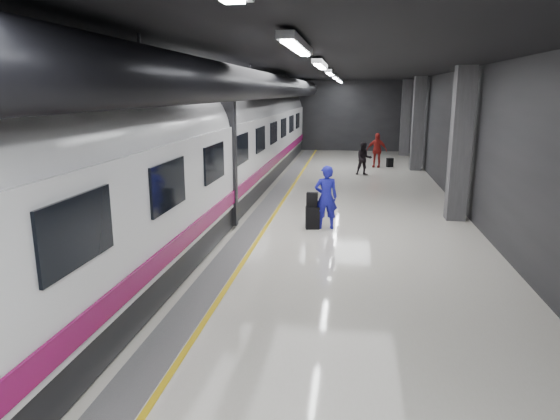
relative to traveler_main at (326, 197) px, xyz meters
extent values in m
plane|color=silver|center=(-0.73, -0.37, -0.90)|extent=(40.00, 40.00, 0.00)
cube|color=black|center=(-0.73, -0.37, 3.60)|extent=(10.00, 40.00, 0.02)
cube|color=#28282B|center=(-0.73, 19.63, 1.35)|extent=(10.00, 0.02, 4.50)
cube|color=#28282B|center=(-5.73, -0.37, 1.35)|extent=(0.02, 40.00, 4.50)
cube|color=#28282B|center=(4.27, -0.37, 1.35)|extent=(0.02, 40.00, 4.50)
cube|color=slate|center=(-2.08, -0.37, -0.89)|extent=(0.65, 39.80, 0.01)
cube|color=yellow|center=(-1.68, -0.37, -0.89)|extent=(0.10, 39.80, 0.01)
cylinder|color=black|center=(-2.03, -0.37, 3.05)|extent=(0.80, 38.00, 0.80)
cube|color=silver|center=(-0.13, -6.37, 3.50)|extent=(0.22, 2.60, 0.10)
cube|color=silver|center=(-0.13, -1.37, 3.50)|extent=(0.22, 2.60, 0.10)
cube|color=silver|center=(-0.13, 3.63, 3.50)|extent=(0.22, 2.60, 0.10)
cube|color=silver|center=(-0.13, 8.63, 3.50)|extent=(0.22, 2.60, 0.10)
cube|color=silver|center=(-0.13, 13.63, 3.50)|extent=(0.22, 2.60, 0.10)
cube|color=silver|center=(-0.13, 17.63, 3.50)|extent=(0.22, 2.60, 0.10)
cube|color=#515154|center=(3.82, 1.63, 1.35)|extent=(0.55, 0.55, 4.50)
cube|color=#515154|center=(3.82, 11.63, 1.35)|extent=(0.55, 0.55, 4.50)
cube|color=#515154|center=(3.82, 17.63, 1.35)|extent=(0.55, 0.55, 4.50)
cube|color=black|center=(-3.98, -0.37, -0.55)|extent=(2.80, 38.00, 0.60)
cube|color=white|center=(-3.98, -0.37, 0.85)|extent=(2.90, 38.00, 2.20)
cylinder|color=white|center=(-3.98, -0.37, 1.80)|extent=(2.80, 38.00, 2.80)
cube|color=#810B4B|center=(-2.51, -0.37, 0.05)|extent=(0.04, 38.00, 0.35)
cube|color=black|center=(-3.98, -0.37, 1.10)|extent=(3.05, 0.25, 3.80)
cube|color=black|center=(-2.51, -8.37, 1.25)|extent=(0.05, 1.60, 0.85)
cube|color=black|center=(-2.51, -5.37, 1.25)|extent=(0.05, 1.60, 0.85)
cube|color=black|center=(-2.51, -2.37, 1.25)|extent=(0.05, 1.60, 0.85)
cube|color=black|center=(-2.51, 0.63, 1.25)|extent=(0.05, 1.60, 0.85)
cube|color=black|center=(-2.51, 3.63, 1.25)|extent=(0.05, 1.60, 0.85)
cube|color=black|center=(-2.51, 6.63, 1.25)|extent=(0.05, 1.60, 0.85)
cube|color=black|center=(-2.51, 9.63, 1.25)|extent=(0.05, 1.60, 0.85)
cube|color=black|center=(-2.51, 12.63, 1.25)|extent=(0.05, 1.60, 0.85)
cube|color=black|center=(-2.51, 15.63, 1.25)|extent=(0.05, 1.60, 0.85)
imported|color=#231BCF|center=(0.00, 0.00, 0.00)|extent=(0.73, 0.56, 1.80)
cube|color=black|center=(-0.36, -0.07, -0.58)|extent=(0.42, 0.31, 0.63)
cube|color=black|center=(-0.38, -0.05, -0.07)|extent=(0.31, 0.18, 0.41)
imported|color=black|center=(1.24, 9.66, -0.13)|extent=(0.83, 0.69, 1.53)
imported|color=maroon|center=(1.93, 12.27, -0.02)|extent=(1.09, 0.62, 1.75)
cube|color=black|center=(2.63, 12.42, -0.67)|extent=(0.37, 0.31, 0.46)
camera|label=1|loc=(0.67, -13.65, 2.85)|focal=32.00mm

